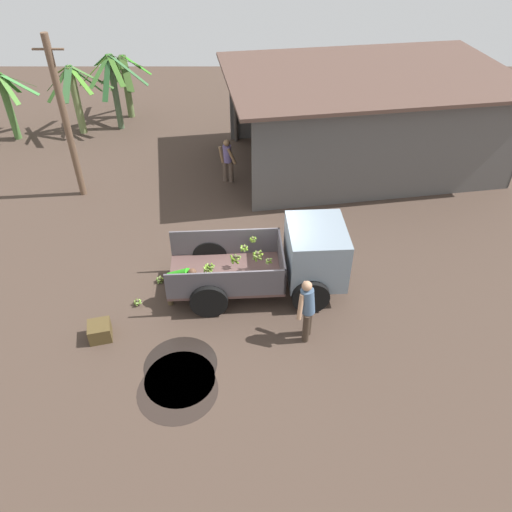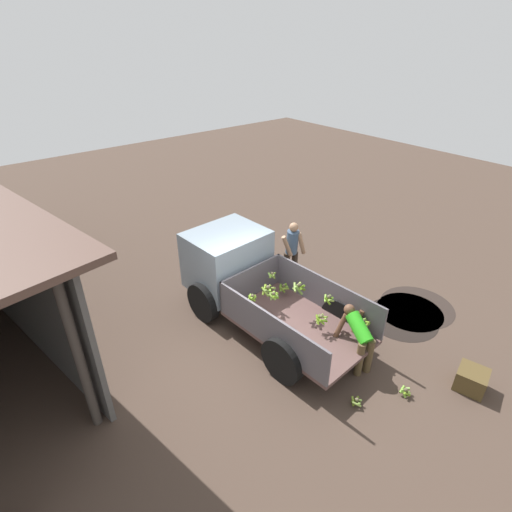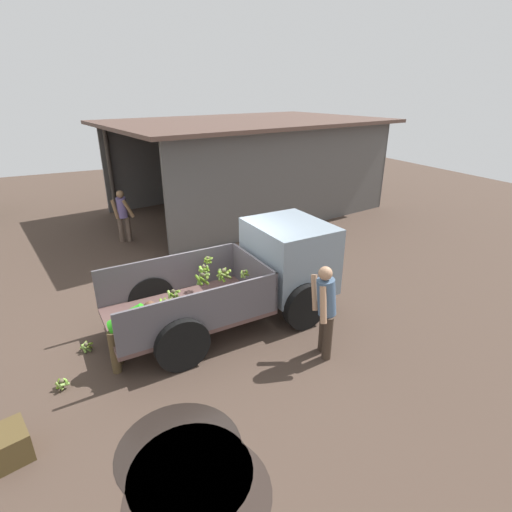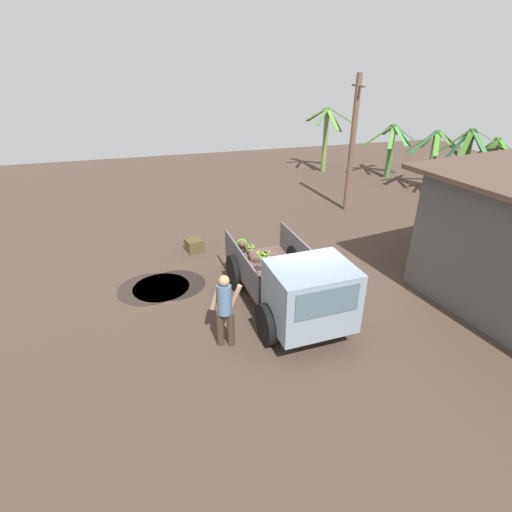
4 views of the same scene
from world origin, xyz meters
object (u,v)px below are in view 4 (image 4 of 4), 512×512
object	(u,v)px
utility_pole	(352,145)
person_foreground_visitor	(225,308)
person_worker_loading	(243,249)
banana_bunch_on_ground_1	(232,253)
cargo_truck	(300,290)
person_bystander_near_shed	(447,233)
wooden_crate_0	(194,245)
banana_bunch_on_ground_0	(262,255)

from	to	relation	value
utility_pole	person_foreground_visitor	size ratio (longest dim) A/B	3.03
utility_pole	person_worker_loading	bearing A→B (deg)	-53.55
utility_pole	banana_bunch_on_ground_1	distance (m)	6.76
cargo_truck	person_foreground_visitor	xyz separation A→B (m)	(0.18, -1.80, -0.04)
person_bystander_near_shed	banana_bunch_on_ground_1	world-z (taller)	person_bystander_near_shed
wooden_crate_0	person_worker_loading	bearing A→B (deg)	33.70
cargo_truck	banana_bunch_on_ground_1	xyz separation A→B (m)	(-4.05, -0.71, -0.90)
cargo_truck	person_bystander_near_shed	distance (m)	6.00
cargo_truck	person_worker_loading	distance (m)	3.01
person_worker_loading	banana_bunch_on_ground_0	world-z (taller)	person_worker_loading
person_foreground_visitor	banana_bunch_on_ground_0	distance (m)	4.36
banana_bunch_on_ground_0	wooden_crate_0	world-z (taller)	wooden_crate_0
utility_pole	banana_bunch_on_ground_1	xyz separation A→B (m)	(2.91, -5.54, -2.56)
utility_pole	person_bystander_near_shed	size ratio (longest dim) A/B	3.23
banana_bunch_on_ground_1	person_foreground_visitor	bearing A→B (deg)	-14.44
person_foreground_visitor	utility_pole	bearing A→B (deg)	-24.19
person_foreground_visitor	person_bystander_near_shed	size ratio (longest dim) A/B	1.07
utility_pole	person_foreground_visitor	world-z (taller)	utility_pole
person_bystander_near_shed	banana_bunch_on_ground_1	xyz separation A→B (m)	(-2.06, -6.37, -0.80)
utility_pole	person_worker_loading	size ratio (longest dim) A/B	4.29
utility_pole	person_foreground_visitor	distance (m)	9.89
person_foreground_visitor	person_worker_loading	distance (m)	3.33
utility_pole	wooden_crate_0	xyz separation A→B (m)	(2.24, -6.66, -2.45)
utility_pole	person_bystander_near_shed	distance (m)	5.34
person_worker_loading	banana_bunch_on_ground_1	distance (m)	1.29
person_bystander_near_shed	banana_bunch_on_ground_0	world-z (taller)	person_bystander_near_shed
person_foreground_visitor	wooden_crate_0	world-z (taller)	person_foreground_visitor
cargo_truck	banana_bunch_on_ground_0	world-z (taller)	cargo_truck
person_worker_loading	banana_bunch_on_ground_0	size ratio (longest dim) A/B	4.94
person_foreground_visitor	banana_bunch_on_ground_0	size ratio (longest dim) A/B	6.99
utility_pole	person_foreground_visitor	xyz separation A→B (m)	(7.14, -6.63, -1.70)
wooden_crate_0	banana_bunch_on_ground_0	bearing A→B (deg)	60.92
person_worker_loading	wooden_crate_0	bearing A→B (deg)	-130.28
banana_bunch_on_ground_0	person_worker_loading	bearing A→B (deg)	-49.84
person_worker_loading	banana_bunch_on_ground_1	xyz separation A→B (m)	(-1.12, -0.08, -0.64)
person_bystander_near_shed	banana_bunch_on_ground_1	bearing A→B (deg)	-3.88
banana_bunch_on_ground_0	banana_bunch_on_ground_1	world-z (taller)	banana_bunch_on_ground_1
cargo_truck	utility_pole	world-z (taller)	utility_pole
banana_bunch_on_ground_1	utility_pole	bearing A→B (deg)	117.73
cargo_truck	person_worker_loading	size ratio (longest dim) A/B	3.78
person_foreground_visitor	person_bystander_near_shed	bearing A→B (deg)	-55.12
utility_pole	banana_bunch_on_ground_1	bearing A→B (deg)	-62.27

